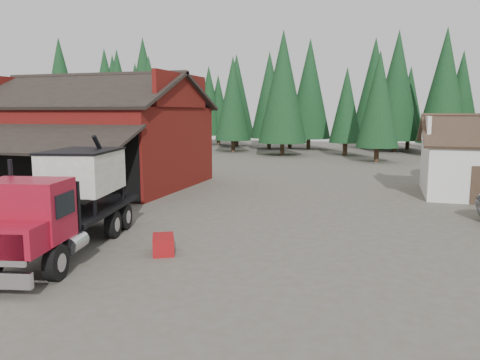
% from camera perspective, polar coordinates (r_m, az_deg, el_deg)
% --- Properties ---
extents(ground, '(120.00, 120.00, 0.00)m').
position_cam_1_polar(ground, '(18.12, -5.41, -6.85)').
color(ground, '#4E483D').
rests_on(ground, ground).
extents(red_barn, '(12.80, 13.63, 7.18)m').
position_cam_1_polar(red_barn, '(31.59, -17.06, 4.25)').
color(red_barn, maroon).
rests_on(red_barn, ground).
extents(conifer_backdrop, '(76.00, 16.00, 16.00)m').
position_cam_1_polar(conifer_backdrop, '(58.70, 10.64, 3.54)').
color(conifer_backdrop, black).
rests_on(conifer_backdrop, ground).
extents(near_pine_a, '(4.40, 4.40, 11.40)m').
position_cam_1_polar(near_pine_a, '(52.71, -16.04, 9.79)').
color(near_pine_a, '#382619').
rests_on(near_pine_a, ground).
extents(near_pine_b, '(3.96, 3.96, 10.40)m').
position_cam_1_polar(near_pine_b, '(46.13, 16.56, 9.41)').
color(near_pine_b, '#382619').
rests_on(near_pine_b, ground).
extents(near_pine_d, '(5.28, 5.28, 13.40)m').
position_cam_1_polar(near_pine_d, '(51.33, 5.26, 11.24)').
color(near_pine_d, '#382619').
rests_on(near_pine_d, ground).
extents(feed_truck, '(4.07, 8.89, 3.88)m').
position_cam_1_polar(feed_truck, '(16.95, -20.46, -2.11)').
color(feed_truck, black).
rests_on(feed_truck, ground).
extents(equip_box, '(1.12, 1.30, 0.60)m').
position_cam_1_polar(equip_box, '(16.08, -9.32, -7.77)').
color(equip_box, maroon).
rests_on(equip_box, ground).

